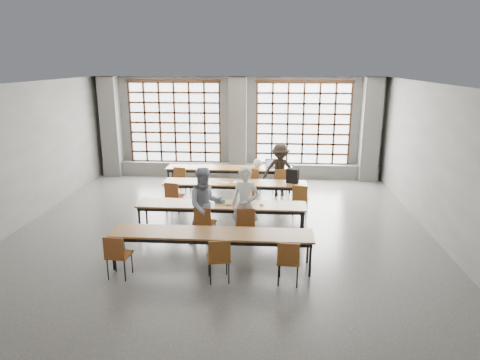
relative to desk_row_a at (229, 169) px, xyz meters
name	(u,v)px	position (x,y,z in m)	size (l,w,h in m)	color
floor	(221,234)	(0.16, -3.73, -0.66)	(11.00, 11.00, 0.00)	#4C4D4A
ceiling	(219,85)	(0.16, -3.73, 2.84)	(11.00, 11.00, 0.00)	silver
wall_back	(238,127)	(0.16, 1.77, 1.09)	(10.00, 10.00, 0.00)	#595957
wall_front	(157,282)	(0.16, -9.23, 1.09)	(10.00, 10.00, 0.00)	#595957
wall_left	(10,159)	(-4.84, -3.73, 1.09)	(11.00, 11.00, 0.00)	#595957
wall_right	(445,167)	(5.16, -3.73, 1.09)	(11.00, 11.00, 0.00)	#595957
column_left	(111,127)	(-4.34, 1.49, 1.09)	(0.60, 0.55, 3.50)	#5B5B58
column_mid	(238,129)	(0.16, 1.49, 1.09)	(0.60, 0.55, 3.50)	#5B5B58
column_right	(370,130)	(4.66, 1.49, 1.09)	(0.60, 0.55, 3.50)	#5B5B58
window_left	(175,123)	(-2.09, 1.69, 1.24)	(3.32, 0.12, 3.00)	white
window_right	(303,124)	(2.41, 1.69, 1.24)	(3.32, 0.12, 3.00)	white
sill_ledge	(238,170)	(0.16, 1.57, -0.41)	(9.80, 0.35, 0.50)	#5B5B58
desk_row_a	(229,169)	(0.00, 0.00, 0.00)	(4.00, 0.70, 0.73)	brown
desk_row_b	(235,184)	(0.33, -1.72, 0.00)	(4.00, 0.70, 0.73)	brown
desk_row_c	(221,206)	(0.17, -3.63, 0.00)	(4.00, 0.70, 0.73)	brown
desk_row_d	(212,236)	(0.19, -5.40, 0.00)	(4.00, 0.70, 0.73)	brown
chair_back_left	(182,177)	(-1.42, -0.63, -0.13)	(0.51, 0.52, 0.88)	brown
chair_back_mid	(253,179)	(0.79, -0.63, -0.13)	(0.49, 0.49, 0.88)	brown
chair_back_right	(280,179)	(1.62, -0.63, -0.13)	(0.51, 0.51, 0.88)	brown
chair_mid_left	(173,194)	(-1.29, -2.35, -0.13)	(0.49, 0.49, 0.88)	brown
chair_mid_centre	(248,196)	(0.72, -2.35, -0.13)	(0.45, 0.46, 0.88)	brown
chair_mid_right	(300,197)	(2.11, -2.35, -0.13)	(0.49, 0.49, 0.88)	brown
chair_front_left	(204,221)	(-0.15, -4.26, -0.13)	(0.49, 0.50, 0.88)	brown
chair_front_right	(245,222)	(0.78, -4.26, -0.13)	(0.47, 0.48, 0.88)	brown
chair_near_left	(117,252)	(-1.52, -6.03, -0.13)	(0.45, 0.46, 0.88)	brown
chair_near_mid	(219,256)	(0.40, -6.03, -0.13)	(0.50, 0.51, 0.88)	brown
chair_near_right	(289,258)	(1.68, -6.03, -0.13)	(0.45, 0.46, 0.88)	brown
student_male	(245,205)	(0.77, -4.13, 0.22)	(0.64, 0.42, 1.76)	white
student_female	(206,205)	(-0.13, -4.13, 0.20)	(0.84, 0.65, 1.73)	navy
student_back	(280,170)	(1.60, -0.50, 0.13)	(1.03, 0.59, 1.60)	black
laptop_front	(245,200)	(0.72, -3.52, 0.13)	(0.38, 0.33, 0.26)	silver
laptop_back	(271,165)	(1.34, 0.11, 0.13)	(0.42, 0.38, 0.26)	#B8B8BD
mouse	(261,204)	(1.12, -3.65, 0.08)	(0.10, 0.06, 0.04)	white
green_box	(220,201)	(0.12, -3.55, 0.11)	(0.25, 0.09, 0.09)	green
phone	(228,205)	(0.35, -3.73, 0.07)	(0.13, 0.06, 0.01)	black
paper_sheet_a	(214,181)	(-0.27, -1.67, 0.07)	(0.30, 0.21, 0.00)	silver
paper_sheet_b	(224,182)	(0.03, -1.77, 0.07)	(0.30, 0.21, 0.00)	silver
paper_sheet_c	(239,182)	(0.43, -1.72, 0.07)	(0.30, 0.21, 0.00)	white
backpack	(293,176)	(1.93, -1.67, 0.27)	(0.32, 0.20, 0.40)	black
plastic_bag	(258,163)	(0.90, 0.05, 0.21)	(0.26, 0.21, 0.29)	white
red_pouch	(119,252)	(-1.51, -5.95, -0.16)	(0.20, 0.08, 0.06)	#A11513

